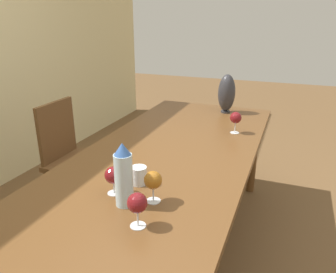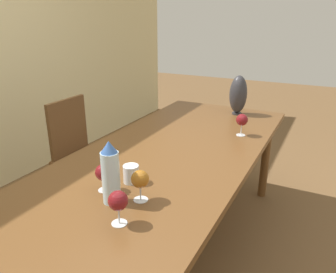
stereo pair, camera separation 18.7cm
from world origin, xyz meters
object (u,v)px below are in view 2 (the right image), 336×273
Objects in this scene: vase at (238,95)px; chair_far at (83,152)px; wine_glass_1 at (104,173)px; wine_glass_3 at (118,201)px; water_tumbler at (131,174)px; wine_glass_2 at (140,180)px; water_bottle at (111,173)px; wine_glass_0 at (242,120)px.

chair_far is (-0.77, 1.02, -0.42)m from vase.
wine_glass_1 is 0.29m from wine_glass_3.
water_tumbler is at bearing -125.58° from chair_far.
wine_glass_2 is 0.16× the size of chair_far.
water_bottle is 1.89× the size of wine_glass_0.
chair_far is at bearing 47.86° from water_bottle.
water_tumbler is at bearing 7.51° from water_bottle.
wine_glass_2 is (-0.12, -0.13, 0.06)m from water_tumbler.
vase is (1.60, -0.11, 0.03)m from water_bottle.
wine_glass_0 is 1.14× the size of wine_glass_1.
wine_glass_0 is at bearing -7.05° from wine_glass_3.
wine_glass_3 is (-0.19, -0.02, -0.00)m from wine_glass_2.
wine_glass_1 is at bearing 90.98° from wine_glass_2.
vase reaches higher than wine_glass_2.
wine_glass_0 is 1.11m from wine_glass_1.
wine_glass_3 is at bearing -179.42° from vase.
wine_glass_2 is (-1.04, 0.17, -0.01)m from wine_glass_0.
water_tumbler is 1.42m from vase.
vase is at bearing -7.32° from wine_glass_1.
water_bottle is 0.18m from wine_glass_3.
wine_glass_1 is 1.18m from chair_far.
water_tumbler is 0.67× the size of wine_glass_1.
wine_glass_2 is 1.00× the size of wine_glass_3.
wine_glass_3 is (-0.12, -0.12, -0.04)m from water_bottle.
wine_glass_3 is at bearing -154.69° from water_tumbler.
wine_glass_2 is at bearing 179.98° from vase.
vase is at bearing 0.58° from wine_glass_3.
wine_glass_3 is at bearing -132.46° from chair_far.
water_bottle is 0.89× the size of vase.
vase reaches higher than water_bottle.
wine_glass_0 is at bearing -9.30° from wine_glass_2.
wine_glass_1 is (-1.04, 0.37, -0.02)m from wine_glass_0.
wine_glass_0 is at bearing -19.40° from wine_glass_1.
chair_far is (0.95, 1.04, -0.36)m from wine_glass_3.
wine_glass_1 is 0.93× the size of wine_glass_3.
wine_glass_3 is (-0.31, -0.15, 0.06)m from water_tumbler.
water_bottle is at bearing 45.29° from wine_glass_3.
water_bottle reaches higher than wine_glass_0.
chair_far is at bearing 126.92° from vase.
wine_glass_1 is at bearing 54.59° from water_bottle.
chair_far reaches higher than wine_glass_1.
vase is 2.43× the size of wine_glass_1.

